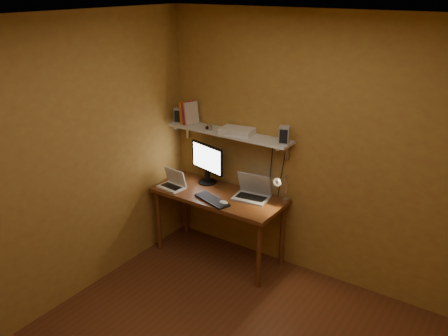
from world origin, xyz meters
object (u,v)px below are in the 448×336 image
Objects in this scene: keyboard at (212,200)px; desk_lamp at (281,186)px; netbook at (173,182)px; router at (237,131)px; monitor at (207,162)px; laptop at (253,192)px; speaker_right at (284,135)px; speaker_left at (179,115)px; wall_shelf at (229,133)px; desk at (218,201)px; shelf_camera at (208,127)px.

desk_lamp is (0.61, 0.30, 0.20)m from keyboard.
router is at bearing 34.36° from netbook.
monitor is 0.55m from router.
netbook is (-0.84, -0.26, -0.01)m from laptop.
router is (-0.24, 0.07, 0.59)m from laptop.
speaker_right is (-0.02, 0.05, 0.50)m from desk_lamp.
speaker_left is at bearing 169.86° from laptop.
laptop is 0.35m from desk_lamp.
netbook is (-0.50, -0.33, -0.55)m from wall_shelf.
speaker_left is 1.28m from speaker_right.
speaker_left is at bearing -178.65° from wall_shelf.
desk is 0.78m from shelf_camera.
speaker_right is 1.65× the size of shelf_camera.
netbook is 0.71m from shelf_camera.
router is (0.05, 0.37, 0.64)m from keyboard.
monitor is at bearing 149.71° from keyboard.
monitor is (-0.27, 0.18, 0.33)m from desk.
netbook is at bearing -146.75° from wall_shelf.
desk_lamp reaches higher than desk.
speaker_left reaches higher than keyboard.
monitor reaches higher than desk_lamp.
speaker_right is (0.91, -0.00, 0.46)m from monitor.
speaker_left is (-0.64, 0.18, 0.79)m from desk.
speaker_left is at bearing 170.48° from keyboard.
speaker_right is (0.64, 0.18, 0.80)m from desk.
keyboard is at bearing -34.05° from monitor.
laptop is (0.61, -0.05, -0.18)m from monitor.
desk is 0.21m from keyboard.
laptop reaches higher than netbook.
laptop is at bearing -179.42° from desk_lamp.
netbook is 0.78× the size of desk_lamp.
router is at bearing 156.66° from laptop.
speaker_right is 0.54m from router.
desk is at bearing -169.19° from desk_lamp.
desk_lamp is 0.72m from router.
speaker_left is 1.58× the size of shelf_camera.
desk is 8.24× the size of speaker_right.
shelf_camera reaches higher than keyboard.
keyboard is at bearing -75.30° from desk.
desk is 0.39m from laptop.
desk_lamp is at bearing -6.92° from router.
wall_shelf is 0.70m from keyboard.
monitor is 1.02m from speaker_right.
keyboard is (0.32, -0.35, -0.24)m from monitor.
speaker_right is at bearing -1.87° from router.
desk is 4.81× the size of netbook.
speaker_left is at bearing 177.67° from desk_lamp.
desk_lamp is at bearing -6.30° from laptop.
speaker_left reaches higher than router.
keyboard is at bearing -49.66° from shelf_camera.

